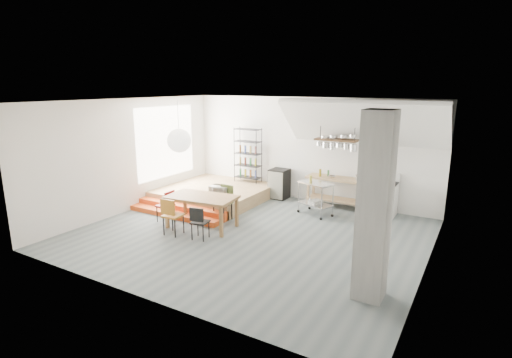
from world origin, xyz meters
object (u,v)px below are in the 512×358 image
Objects in this scene: dining_table at (202,200)px; mini_fridge at (279,184)px; rolling_cart at (316,194)px; stove at (385,198)px.

dining_table is 1.94× the size of mini_fridge.
rolling_cart is 1.93m from mini_fridge.
mini_fridge is (-1.65, 1.00, -0.13)m from rolling_cart.
dining_table is (-3.80, -3.36, 0.25)m from stove.
dining_table is 3.44m from mini_fridge.
rolling_cart is 1.12× the size of mini_fridge.
dining_table is at bearing -97.88° from mini_fridge.
dining_table is 3.20m from rolling_cart.
mini_fridge is (0.47, 3.40, -0.26)m from dining_table.
stove reaches higher than rolling_cart.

